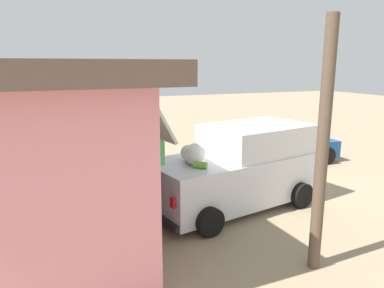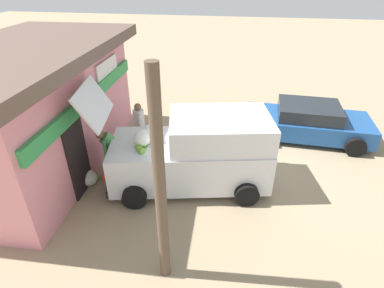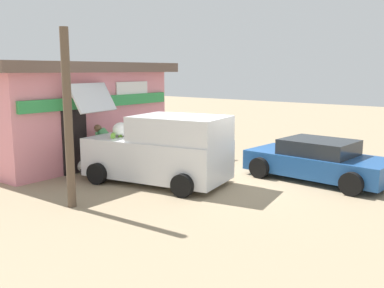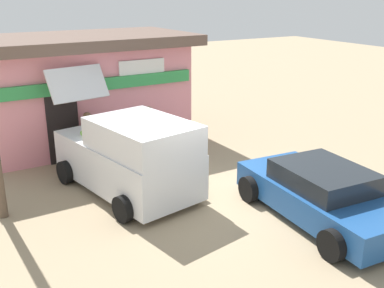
# 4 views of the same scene
# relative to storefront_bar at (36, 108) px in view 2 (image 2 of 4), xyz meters

# --- Properties ---
(ground_plane) EXTENTS (60.00, 60.00, 0.00)m
(ground_plane) POSITION_rel_storefront_bar_xyz_m (0.88, -5.79, -1.79)
(ground_plane) COLOR #9E896B
(storefront_bar) EXTENTS (7.23, 4.15, 3.46)m
(storefront_bar) POSITION_rel_storefront_bar_xyz_m (0.00, 0.00, 0.00)
(storefront_bar) COLOR pink
(storefront_bar) RESTS_ON ground_plane
(delivery_van) EXTENTS (2.82, 4.83, 2.81)m
(delivery_van) POSITION_rel_storefront_bar_xyz_m (-0.24, -4.52, -0.82)
(delivery_van) COLOR silver
(delivery_van) RESTS_ON ground_plane
(parked_sedan) EXTENTS (2.35, 4.22, 1.20)m
(parked_sedan) POSITION_rel_storefront_bar_xyz_m (2.89, -7.89, -1.21)
(parked_sedan) COLOR #1E4C8C
(parked_sedan) RESTS_ON ground_plane
(vendor_standing) EXTENTS (0.52, 0.46, 1.58)m
(vendor_standing) POSITION_rel_storefront_bar_xyz_m (1.22, -2.51, -0.87)
(vendor_standing) COLOR #4C4C51
(vendor_standing) RESTS_ON ground_plane
(customer_bending) EXTENTS (0.66, 0.75, 1.52)m
(customer_bending) POSITION_rel_storefront_bar_xyz_m (-0.36, -2.31, -0.87)
(customer_bending) COLOR #726047
(customer_bending) RESTS_ON ground_plane
(unloaded_banana_pile) EXTENTS (0.70, 0.77, 0.40)m
(unloaded_banana_pile) POSITION_rel_storefront_bar_xyz_m (-0.80, -1.61, -1.60)
(unloaded_banana_pile) COLOR silver
(unloaded_banana_pile) RESTS_ON ground_plane
(paint_bucket) EXTENTS (0.32, 0.32, 0.33)m
(paint_bucket) POSITION_rel_storefront_bar_xyz_m (1.95, -2.26, -1.62)
(paint_bucket) COLOR blue
(paint_bucket) RESTS_ON ground_plane
(utility_pole) EXTENTS (0.20, 0.20, 4.16)m
(utility_pole) POSITION_rel_storefront_bar_xyz_m (-3.23, -4.37, 0.29)
(utility_pole) COLOR brown
(utility_pole) RESTS_ON ground_plane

